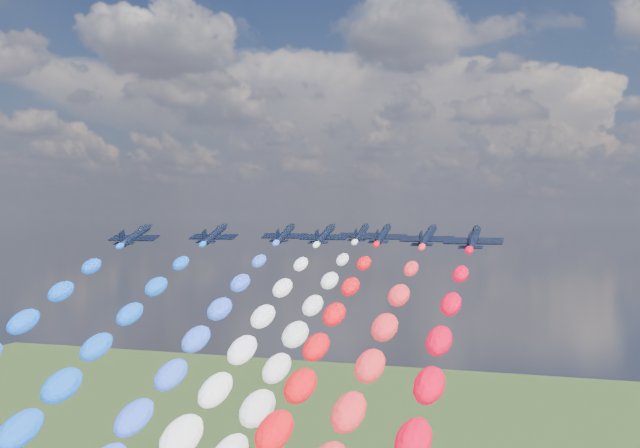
% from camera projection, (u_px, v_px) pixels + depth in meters
% --- Properties ---
extents(jet_0, '(9.12, 12.31, 6.33)m').
position_uv_depth(jet_0, '(136.00, 235.00, 137.36)').
color(jet_0, black).
extents(jet_1, '(9.23, 12.38, 6.33)m').
position_uv_depth(jet_1, '(215.00, 234.00, 145.81)').
color(jet_1, black).
extents(jet_2, '(9.38, 12.49, 6.33)m').
position_uv_depth(jet_2, '(285.00, 234.00, 152.45)').
color(jet_2, black).
extents(jet_3, '(9.06, 12.26, 6.33)m').
position_uv_depth(jet_3, '(325.00, 235.00, 142.99)').
color(jet_3, black).
extents(jet_4, '(9.22, 12.38, 6.33)m').
position_uv_depth(jet_4, '(361.00, 233.00, 157.31)').
color(jet_4, black).
extents(jet_5, '(9.02, 12.24, 6.33)m').
position_uv_depth(jet_5, '(383.00, 234.00, 145.51)').
color(jet_5, black).
extents(jet_6, '(9.57, 12.63, 6.33)m').
position_uv_depth(jet_6, '(428.00, 236.00, 131.63)').
color(jet_6, black).
extents(jet_7, '(8.96, 12.19, 6.33)m').
position_uv_depth(jet_7, '(474.00, 238.00, 120.24)').
color(jet_7, black).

